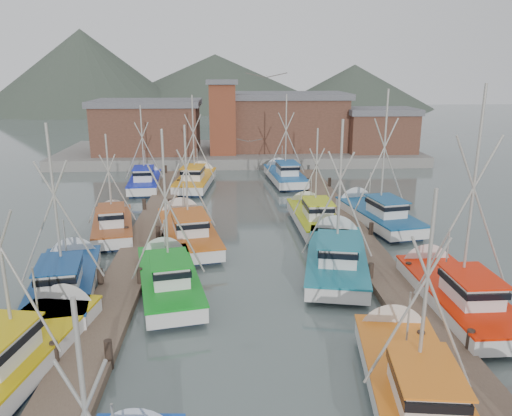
{
  "coord_description": "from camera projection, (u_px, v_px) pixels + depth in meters",
  "views": [
    {
      "loc": [
        -1.36,
        -25.92,
        11.04
      ],
      "look_at": [
        0.3,
        4.05,
        2.6
      ],
      "focal_mm": 35.0,
      "sensor_mm": 36.0,
      "label": 1
    }
  ],
  "objects": [
    {
      "name": "boat_9",
      "position": [
        313.0,
        216.0,
        36.1
      ],
      "size": [
        3.22,
        8.92,
        7.86
      ],
      "rotation": [
        0.0,
        0.0,
        0.03
      ],
      "color": "#0F1D34",
      "rests_on": "ground"
    },
    {
      "name": "boat_14",
      "position": [
        145.0,
        181.0,
        47.43
      ],
      "size": [
        3.5,
        8.75,
        8.51
      ],
      "rotation": [
        0.0,
        0.0,
        0.08
      ],
      "color": "#0F1D34",
      "rests_on": "ground"
    },
    {
      "name": "ground",
      "position": [
        255.0,
        272.0,
        27.97
      ],
      "size": [
        260.0,
        260.0,
        0.0
      ],
      "primitive_type": "plane",
      "color": "#43514F",
      "rests_on": "ground"
    },
    {
      "name": "boat_13",
      "position": [
        284.0,
        175.0,
        50.03
      ],
      "size": [
        3.79,
        9.42,
        9.46
      ],
      "rotation": [
        0.0,
        0.0,
        0.09
      ],
      "color": "#0F1D34",
      "rests_on": "ground"
    },
    {
      "name": "boat_12",
      "position": [
        196.0,
        179.0,
        48.08
      ],
      "size": [
        3.84,
        9.55,
        9.5
      ],
      "rotation": [
        0.0,
        0.0,
        -0.11
      ],
      "color": "#0F1D34",
      "rests_on": "ground"
    },
    {
      "name": "gull_far",
      "position": [
        250.0,
        141.0,
        29.61
      ],
      "size": [
        1.55,
        0.62,
        0.24
      ],
      "rotation": [
        0.0,
        0.0,
        -0.09
      ],
      "color": "gray",
      "rests_on": "ground"
    },
    {
      "name": "distant_hills",
      "position": [
        189.0,
        107.0,
        145.12
      ],
      "size": [
        175.0,
        140.0,
        42.0
      ],
      "color": "#3B4539",
      "rests_on": "ground"
    },
    {
      "name": "quay",
      "position": [
        239.0,
        153.0,
        63.37
      ],
      "size": [
        44.0,
        16.0,
        1.2
      ],
      "primitive_type": "cube",
      "color": "gray",
      "rests_on": "ground"
    },
    {
      "name": "shed_left",
      "position": [
        148.0,
        126.0,
        59.85
      ],
      "size": [
        12.72,
        8.48,
        6.2
      ],
      "color": "brown",
      "rests_on": "quay"
    },
    {
      "name": "lookout_tower",
      "position": [
        223.0,
        117.0,
        58.08
      ],
      "size": [
        3.6,
        3.6,
        8.5
      ],
      "color": "brown",
      "rests_on": "quay"
    },
    {
      "name": "boat_8",
      "position": [
        187.0,
        230.0,
        33.12
      ],
      "size": [
        5.04,
        10.45,
        8.61
      ],
      "rotation": [
        0.0,
        0.0,
        0.2
      ],
      "color": "#0F1D34",
      "rests_on": "ground"
    },
    {
      "name": "dock_left",
      "position": [
        141.0,
        246.0,
        31.43
      ],
      "size": [
        2.3,
        46.0,
        1.5
      ],
      "color": "brown",
      "rests_on": "ground"
    },
    {
      "name": "boat_6",
      "position": [
        66.0,
        281.0,
        25.2
      ],
      "size": [
        4.35,
        9.62,
        9.49
      ],
      "rotation": [
        0.0,
        0.0,
        0.17
      ],
      "color": "#0F1D34",
      "rests_on": "ground"
    },
    {
      "name": "boat_4",
      "position": [
        168.0,
        277.0,
        25.66
      ],
      "size": [
        4.38,
        9.17,
        9.07
      ],
      "rotation": [
        0.0,
        0.0,
        0.2
      ],
      "color": "#0F1D34",
      "rests_on": "ground"
    },
    {
      "name": "boat_5",
      "position": [
        336.0,
        256.0,
        28.56
      ],
      "size": [
        5.03,
        10.55,
        9.45
      ],
      "rotation": [
        0.0,
        0.0,
        -0.2
      ],
      "color": "#0F1D34",
      "rests_on": "ground"
    },
    {
      "name": "gull_near",
      "position": [
        266.0,
        76.0,
        18.22
      ],
      "size": [
        1.54,
        0.61,
        0.24
      ],
      "rotation": [
        0.0,
        0.0,
        -0.03
      ],
      "color": "gray",
      "rests_on": "ground"
    },
    {
      "name": "boat_1",
      "position": [
        411.0,
        381.0,
        17.12
      ],
      "size": [
        4.06,
        9.69,
        8.49
      ],
      "rotation": [
        0.0,
        0.0,
        -0.13
      ],
      "color": "#0F1D34",
      "rests_on": "ground"
    },
    {
      "name": "shed_right",
      "position": [
        380.0,
        130.0,
        60.52
      ],
      "size": [
        8.48,
        6.36,
        5.2
      ],
      "color": "brown",
      "rests_on": "quay"
    },
    {
      "name": "dock_right",
      "position": [
        359.0,
        242.0,
        32.18
      ],
      "size": [
        2.3,
        46.0,
        1.5
      ],
      "color": "brown",
      "rests_on": "ground"
    },
    {
      "name": "boat_11",
      "position": [
        375.0,
        214.0,
        36.73
      ],
      "size": [
        4.66,
        9.81,
        10.54
      ],
      "rotation": [
        0.0,
        0.0,
        0.19
      ],
      "color": "#0F1D34",
      "rests_on": "ground"
    },
    {
      "name": "boat_10",
      "position": [
        113.0,
        224.0,
        34.32
      ],
      "size": [
        4.0,
        8.43,
        7.58
      ],
      "rotation": [
        0.0,
        0.0,
        0.2
      ],
      "color": "#0F1D34",
      "rests_on": "ground"
    },
    {
      "name": "boat_2",
      "position": [
        27.0,
        347.0,
        19.21
      ],
      "size": [
        4.33,
        9.54,
        8.77
      ],
      "rotation": [
        0.0,
        0.0,
        -0.17
      ],
      "color": "#0F1D34",
      "rests_on": "ground"
    },
    {
      "name": "boat_7",
      "position": [
        453.0,
        292.0,
        23.89
      ],
      "size": [
        4.5,
        9.44,
        11.29
      ],
      "rotation": [
        0.0,
        0.0,
        0.01
      ],
      "color": "#0F1D34",
      "rests_on": "ground"
    },
    {
      "name": "shed_center",
      "position": [
        287.0,
        120.0,
        62.59
      ],
      "size": [
        14.84,
        9.54,
        6.9
      ],
      "color": "brown",
      "rests_on": "quay"
    }
  ]
}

